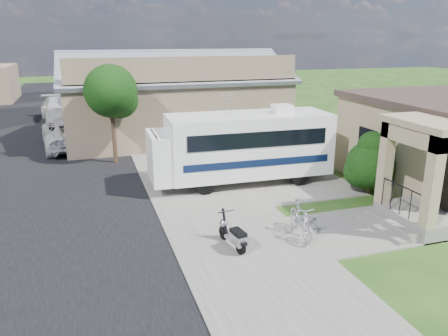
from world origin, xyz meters
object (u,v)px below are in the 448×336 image
object	(u,v)px
shrub	(371,162)
motorhome	(242,145)
van	(61,110)
bicycle	(300,221)
scooter	(234,235)
pickup_truck	(70,132)
garden_hose	(371,213)

from	to	relation	value
shrub	motorhome	bearing A→B (deg)	146.61
shrub	van	size ratio (longest dim) A/B	0.41
bicycle	van	size ratio (longest dim) A/B	0.29
motorhome	van	distance (m)	17.81
motorhome	scooter	size ratio (longest dim) A/B	5.02
scooter	van	distance (m)	22.22
shrub	van	bearing A→B (deg)	121.40
bicycle	van	xyz separation A→B (m)	(-7.31, 21.49, 0.34)
pickup_truck	garden_hose	size ratio (longest dim) A/B	14.82
scooter	garden_hose	size ratio (longest dim) A/B	3.71
motorhome	shrub	world-z (taller)	motorhome
shrub	bicycle	world-z (taller)	shrub
scooter	shrub	bearing A→B (deg)	13.92
bicycle	garden_hose	bearing A→B (deg)	20.40
bicycle	pickup_truck	size ratio (longest dim) A/B	0.30
scooter	garden_hose	distance (m)	5.22
pickup_truck	garden_hose	world-z (taller)	pickup_truck
bicycle	scooter	bearing A→B (deg)	-170.31
bicycle	pickup_truck	bearing A→B (deg)	122.17
scooter	pickup_truck	bearing A→B (deg)	98.73
scooter	pickup_truck	xyz separation A→B (m)	(-4.52, 13.94, 0.37)
pickup_truck	shrub	bearing A→B (deg)	128.25
shrub	bicycle	distance (m)	5.01
motorhome	van	bearing A→B (deg)	116.29
pickup_truck	garden_hose	distance (m)	16.27
bicycle	garden_hose	world-z (taller)	bicycle
shrub	pickup_truck	distance (m)	15.63
garden_hose	pickup_truck	bearing A→B (deg)	126.42
bicycle	shrub	bearing A→B (deg)	38.09
shrub	pickup_truck	bearing A→B (deg)	134.04
van	garden_hose	bearing A→B (deg)	-71.99
scooter	van	world-z (taller)	van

